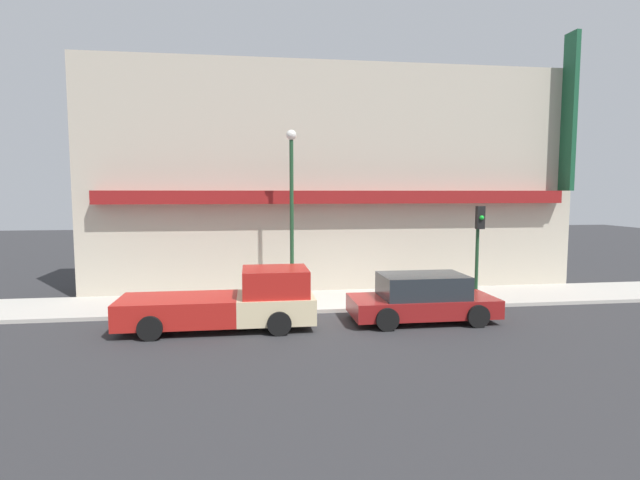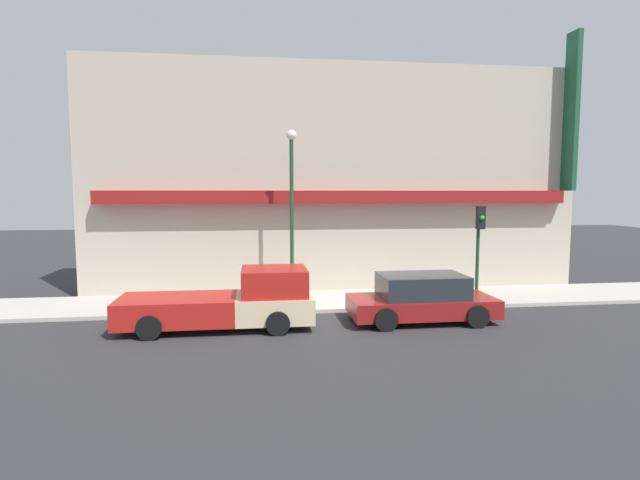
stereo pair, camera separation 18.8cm
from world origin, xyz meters
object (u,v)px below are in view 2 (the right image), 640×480
at_px(street_lamp, 292,196).
at_px(traffic_light, 479,236).
at_px(pickup_truck, 231,302).
at_px(parked_car, 422,299).
at_px(fire_hydrant, 219,299).

relative_size(street_lamp, traffic_light, 1.78).
xyz_separation_m(pickup_truck, parked_car, (5.86, 0.00, -0.05)).
bearing_deg(traffic_light, pickup_truck, -167.73).
distance_m(pickup_truck, parked_car, 5.86).
height_order(parked_car, fire_hydrant, parked_car).
bearing_deg(parked_car, traffic_light, 33.28).
xyz_separation_m(pickup_truck, traffic_light, (8.55, 1.86, 1.71)).
bearing_deg(street_lamp, fire_hydrant, -160.28).
height_order(street_lamp, traffic_light, street_lamp).
bearing_deg(fire_hydrant, parked_car, -18.21).
bearing_deg(parked_car, street_lamp, 140.51).
distance_m(parked_car, traffic_light, 3.72).
relative_size(fire_hydrant, traffic_light, 0.18).
xyz_separation_m(fire_hydrant, street_lamp, (2.53, 0.91, 3.45)).
xyz_separation_m(pickup_truck, street_lamp, (2.04, 3.00, 3.10)).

